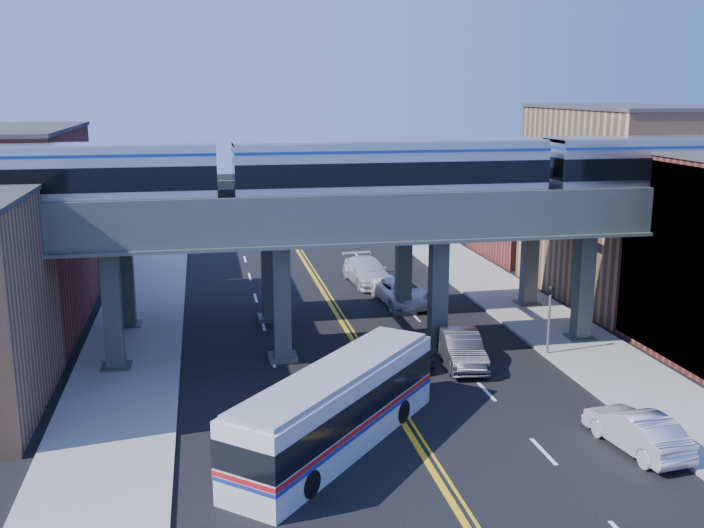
{
  "coord_description": "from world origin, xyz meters",
  "views": [
    {
      "loc": [
        -7.6,
        -29.11,
        13.24
      ],
      "look_at": [
        -0.91,
        5.7,
        5.27
      ],
      "focal_mm": 40.0,
      "sensor_mm": 36.0,
      "label": 1
    }
  ],
  "objects_px": {
    "traffic_signal": "(549,312)",
    "car_lane_c": "(402,292)",
    "transit_train": "(391,172)",
    "transit_bus": "(336,409)",
    "car_lane_b": "(461,348)",
    "car_parked_curb": "(637,430)",
    "car_lane_a": "(403,348)",
    "car_lane_d": "(367,271)",
    "stop_sign": "(390,353)"
  },
  "relations": [
    {
      "from": "car_lane_a",
      "to": "car_lane_b",
      "type": "height_order",
      "value": "car_lane_b"
    },
    {
      "from": "car_lane_b",
      "to": "car_lane_c",
      "type": "relative_size",
      "value": 0.9
    },
    {
      "from": "car_parked_curb",
      "to": "transit_bus",
      "type": "bearing_deg",
      "value": -19.93
    },
    {
      "from": "car_lane_b",
      "to": "car_parked_curb",
      "type": "xyz_separation_m",
      "value": [
        3.46,
        -10.07,
        -0.06
      ]
    },
    {
      "from": "car_parked_curb",
      "to": "stop_sign",
      "type": "bearing_deg",
      "value": -52.09
    },
    {
      "from": "transit_train",
      "to": "car_parked_curb",
      "type": "xyz_separation_m",
      "value": [
        6.51,
        -12.47,
        -8.5
      ]
    },
    {
      "from": "transit_bus",
      "to": "car_lane_d",
      "type": "bearing_deg",
      "value": 26.22
    },
    {
      "from": "car_lane_b",
      "to": "car_lane_d",
      "type": "distance_m",
      "value": 16.88
    },
    {
      "from": "traffic_signal",
      "to": "car_parked_curb",
      "type": "xyz_separation_m",
      "value": [
        -1.24,
        -10.47,
        -1.53
      ]
    },
    {
      "from": "stop_sign",
      "to": "transit_bus",
      "type": "relative_size",
      "value": 0.25
    },
    {
      "from": "transit_train",
      "to": "car_lane_b",
      "type": "relative_size",
      "value": 9.34
    },
    {
      "from": "transit_bus",
      "to": "car_parked_curb",
      "type": "distance_m",
      "value": 11.24
    },
    {
      "from": "stop_sign",
      "to": "traffic_signal",
      "type": "bearing_deg",
      "value": 18.63
    },
    {
      "from": "car_lane_b",
      "to": "car_parked_curb",
      "type": "bearing_deg",
      "value": -64.43
    },
    {
      "from": "car_lane_b",
      "to": "car_lane_c",
      "type": "distance_m",
      "value": 11.36
    },
    {
      "from": "car_lane_a",
      "to": "car_parked_curb",
      "type": "bearing_deg",
      "value": -67.17
    },
    {
      "from": "car_lane_a",
      "to": "car_lane_b",
      "type": "relative_size",
      "value": 0.88
    },
    {
      "from": "traffic_signal",
      "to": "car_lane_b",
      "type": "distance_m",
      "value": 4.94
    },
    {
      "from": "car_lane_a",
      "to": "car_lane_c",
      "type": "distance_m",
      "value": 10.88
    },
    {
      "from": "car_lane_a",
      "to": "car_lane_d",
      "type": "relative_size",
      "value": 0.74
    },
    {
      "from": "traffic_signal",
      "to": "transit_bus",
      "type": "height_order",
      "value": "traffic_signal"
    },
    {
      "from": "transit_bus",
      "to": "car_lane_d",
      "type": "distance_m",
      "value": 25.39
    },
    {
      "from": "transit_train",
      "to": "car_parked_curb",
      "type": "bearing_deg",
      "value": -62.44
    },
    {
      "from": "stop_sign",
      "to": "car_lane_a",
      "type": "distance_m",
      "value": 3.85
    },
    {
      "from": "traffic_signal",
      "to": "car_lane_c",
      "type": "bearing_deg",
      "value": 113.55
    },
    {
      "from": "transit_bus",
      "to": "car_lane_a",
      "type": "bearing_deg",
      "value": 11.33
    },
    {
      "from": "car_lane_c",
      "to": "car_parked_curb",
      "type": "xyz_separation_m",
      "value": [
        3.54,
        -21.43,
        -0.01
      ]
    },
    {
      "from": "stop_sign",
      "to": "car_lane_d",
      "type": "relative_size",
      "value": 0.44
    },
    {
      "from": "car_lane_d",
      "to": "car_parked_curb",
      "type": "bearing_deg",
      "value": -84.34
    },
    {
      "from": "stop_sign",
      "to": "car_lane_d",
      "type": "bearing_deg",
      "value": 81.02
    },
    {
      "from": "car_lane_b",
      "to": "car_lane_a",
      "type": "bearing_deg",
      "value": 170.26
    },
    {
      "from": "transit_bus",
      "to": "car_lane_b",
      "type": "bearing_deg",
      "value": -3.43
    },
    {
      "from": "transit_train",
      "to": "traffic_signal",
      "type": "distance_m",
      "value": 10.61
    },
    {
      "from": "car_lane_a",
      "to": "car_lane_d",
      "type": "xyz_separation_m",
      "value": [
        1.57,
        16.05,
        0.12
      ]
    },
    {
      "from": "stop_sign",
      "to": "car_parked_curb",
      "type": "bearing_deg",
      "value": -44.27
    },
    {
      "from": "transit_train",
      "to": "traffic_signal",
      "type": "bearing_deg",
      "value": -14.48
    },
    {
      "from": "transit_bus",
      "to": "car_lane_d",
      "type": "relative_size",
      "value": 1.71
    },
    {
      "from": "car_lane_b",
      "to": "transit_train",
      "type": "bearing_deg",
      "value": 148.53
    },
    {
      "from": "traffic_signal",
      "to": "car_lane_b",
      "type": "height_order",
      "value": "traffic_signal"
    },
    {
      "from": "stop_sign",
      "to": "car_lane_c",
      "type": "xyz_separation_m",
      "value": [
        4.12,
        13.97,
        -0.98
      ]
    },
    {
      "from": "traffic_signal",
      "to": "car_lane_c",
      "type": "xyz_separation_m",
      "value": [
        -4.78,
        10.97,
        -1.52
      ]
    },
    {
      "from": "transit_train",
      "to": "car_lane_c",
      "type": "distance_m",
      "value": 12.69
    },
    {
      "from": "car_lane_d",
      "to": "transit_train",
      "type": "bearing_deg",
      "value": -101.57
    },
    {
      "from": "traffic_signal",
      "to": "car_lane_c",
      "type": "relative_size",
      "value": 0.73
    },
    {
      "from": "car_lane_c",
      "to": "transit_train",
      "type": "bearing_deg",
      "value": -113.31
    },
    {
      "from": "car_lane_c",
      "to": "car_lane_d",
      "type": "distance_m",
      "value": 5.59
    },
    {
      "from": "traffic_signal",
      "to": "car_parked_curb",
      "type": "height_order",
      "value": "traffic_signal"
    },
    {
      "from": "car_lane_a",
      "to": "car_parked_curb",
      "type": "xyz_separation_m",
      "value": [
        6.16,
        -10.87,
        0.01
      ]
    },
    {
      "from": "car_lane_a",
      "to": "car_lane_c",
      "type": "xyz_separation_m",
      "value": [
        2.62,
        10.56,
        0.02
      ]
    },
    {
      "from": "traffic_signal",
      "to": "car_lane_a",
      "type": "height_order",
      "value": "traffic_signal"
    }
  ]
}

